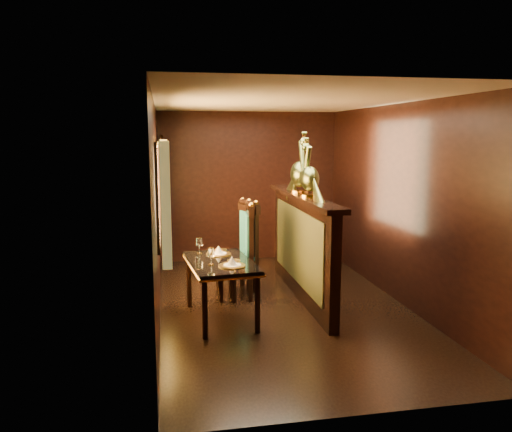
# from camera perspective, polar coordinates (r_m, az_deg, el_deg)

# --- Properties ---
(ground) EXTENTS (5.00, 5.00, 0.00)m
(ground) POSITION_cam_1_polar(r_m,az_deg,el_deg) (6.33, 3.05, -10.25)
(ground) COLOR black
(ground) RESTS_ON ground
(room_shell) EXTENTS (3.04, 5.04, 2.52)m
(room_shell) POSITION_cam_1_polar(r_m,az_deg,el_deg) (5.99, 2.34, 4.18)
(room_shell) COLOR black
(room_shell) RESTS_ON ground
(partition) EXTENTS (0.26, 2.70, 1.36)m
(partition) POSITION_cam_1_polar(r_m,az_deg,el_deg) (6.49, 5.24, -3.23)
(partition) COLOR black
(partition) RESTS_ON ground
(dining_table) EXTENTS (0.83, 1.24, 0.89)m
(dining_table) POSITION_cam_1_polar(r_m,az_deg,el_deg) (5.74, -4.11, -5.78)
(dining_table) COLOR black
(dining_table) RESTS_ON ground
(chair_left) EXTENTS (0.50, 0.52, 1.28)m
(chair_left) POSITION_cam_1_polar(r_m,az_deg,el_deg) (6.49, -1.36, -3.60)
(chair_left) COLOR black
(chair_left) RESTS_ON ground
(chair_right) EXTENTS (0.58, 0.60, 1.27)m
(chair_right) POSITION_cam_1_polar(r_m,az_deg,el_deg) (6.78, -1.36, -3.13)
(chair_right) COLOR black
(chair_right) RESTS_ON ground
(peacock_left) EXTENTS (0.23, 0.61, 0.72)m
(peacock_left) POSITION_cam_1_polar(r_m,az_deg,el_deg) (6.06, 6.19, 5.51)
(peacock_left) COLOR #1B5234
(peacock_left) RESTS_ON partition
(peacock_right) EXTENTS (0.25, 0.67, 0.79)m
(peacock_right) POSITION_cam_1_polar(r_m,az_deg,el_deg) (6.49, 5.05, 6.09)
(peacock_right) COLOR #1B5234
(peacock_right) RESTS_ON partition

